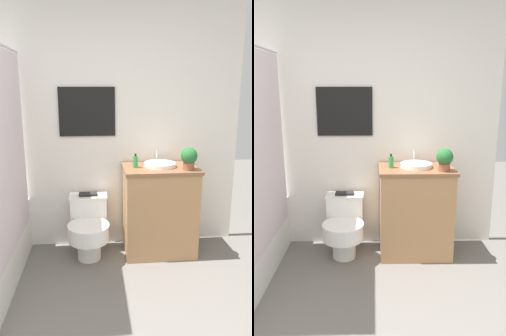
# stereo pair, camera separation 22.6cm
# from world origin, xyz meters

# --- Properties ---
(wall_back) EXTENTS (3.31, 0.07, 2.50)m
(wall_back) POSITION_xyz_m (0.00, 2.13, 1.25)
(wall_back) COLOR white
(wall_back) RESTS_ON ground_plane
(toilet) EXTENTS (0.40, 0.55, 0.59)m
(toilet) POSITION_xyz_m (0.07, 1.82, 0.31)
(toilet) COLOR white
(toilet) RESTS_ON ground_plane
(vanity) EXTENTS (0.73, 0.50, 0.90)m
(vanity) POSITION_xyz_m (0.79, 1.84, 0.45)
(vanity) COLOR #AD7F51
(vanity) RESTS_ON ground_plane
(sink) EXTENTS (0.31, 0.34, 0.13)m
(sink) POSITION_xyz_m (0.79, 1.86, 0.92)
(sink) COLOR white
(sink) RESTS_ON vanity
(soap_bottle) EXTENTS (0.05, 0.05, 0.14)m
(soap_bottle) POSITION_xyz_m (0.54, 1.84, 0.96)
(soap_bottle) COLOR green
(soap_bottle) RESTS_ON vanity
(potted_plant) EXTENTS (0.16, 0.16, 0.21)m
(potted_plant) POSITION_xyz_m (1.03, 1.71, 1.02)
(potted_plant) COLOR brown
(potted_plant) RESTS_ON vanity
(book_on_tank) EXTENTS (0.18, 0.09, 0.02)m
(book_on_tank) POSITION_xyz_m (0.07, 1.96, 0.60)
(book_on_tank) COLOR black
(book_on_tank) RESTS_ON toilet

